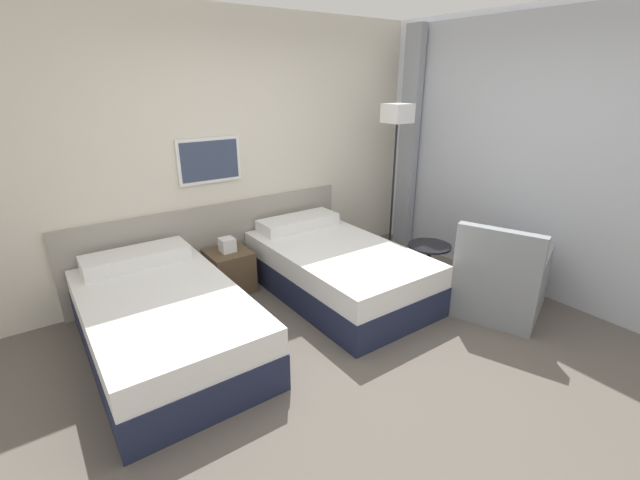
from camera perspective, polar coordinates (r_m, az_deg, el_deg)
ground_plane at (r=3.49m, az=6.66°, el=-15.51°), size 16.00×16.00×0.00m
wall_headboard at (r=4.58m, az=-10.47°, el=10.87°), size 10.00×0.10×2.70m
wall_window at (r=4.58m, az=29.51°, el=9.12°), size 0.21×4.52×2.70m
bed_near_door at (r=3.64m, az=-20.01°, el=-10.19°), size 1.11×1.91×0.63m
bed_near_window at (r=4.31m, az=2.21°, el=-3.89°), size 1.11×1.91×0.63m
nightstand at (r=4.47m, az=-12.00°, el=-3.91°), size 0.41×0.43×0.57m
floor_lamp at (r=4.98m, az=10.19°, el=14.53°), size 0.27×0.27×1.80m
side_table at (r=4.49m, az=14.27°, el=-2.38°), size 0.43×0.43×0.49m
armchair at (r=4.31m, az=22.93°, el=-5.19°), size 1.00×0.94×0.90m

